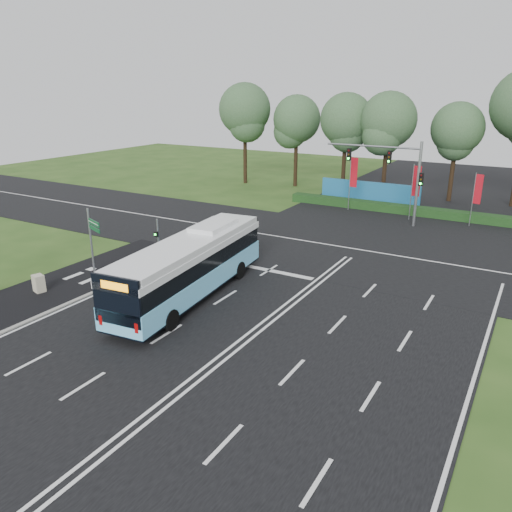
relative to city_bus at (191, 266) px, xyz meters
The scene contains 16 objects.
ground 5.40m from the city_bus, ahead, with size 120.00×120.00×0.00m, color #294A18.
road_main 5.40m from the city_bus, ahead, with size 20.00×120.00×0.04m, color black.
road_cross 13.81m from the city_bus, 68.43° to the left, with size 120.00×14.00×0.05m, color black.
bike_path 8.00m from the city_bus, 163.14° to the right, with size 5.00×18.00×0.06m, color black.
kerb_strip 5.81m from the city_bus, 155.93° to the right, with size 0.25×18.00×0.12m, color gray.
city_bus is the anchor object (origin of this frame).
pedestrian_signal 6.10m from the city_bus, 147.80° to the left, with size 0.27×0.40×3.04m.
street_sign 7.18m from the city_bus, behind, with size 1.54×0.66×4.20m.
utility_cabinet 8.86m from the city_bus, 153.51° to the right, with size 0.63×0.52×1.05m, color #BFB699.
banner_flag_left 24.03m from the city_bus, 88.77° to the left, with size 0.75×0.16×5.10m.
banner_flag_mid 24.11m from the city_bus, 74.55° to the left, with size 0.72×0.13×4.88m.
banner_flag_right 26.08m from the city_bus, 64.24° to the left, with size 0.65×0.21×4.52m.
traffic_light_gantry 22.06m from the city_bus, 76.13° to the left, with size 8.41×0.28×7.00m.
hedge 25.78m from the city_bus, 78.71° to the left, with size 22.00×1.20×0.80m, color black.
blue_hoarding 27.77m from the city_bus, 87.86° to the left, with size 10.00×0.30×2.20m, color #1B6496.
eucalyptus_row 32.83m from the city_bus, 86.32° to the left, with size 40.88×8.90×12.92m.
Camera 1 is at (10.98, -21.08, 11.09)m, focal length 35.00 mm.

